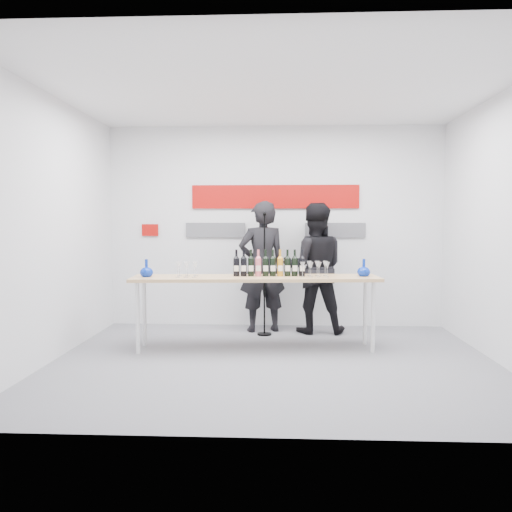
% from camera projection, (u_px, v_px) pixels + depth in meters
% --- Properties ---
extents(ground, '(5.00, 5.00, 0.00)m').
position_uv_depth(ground, '(273.00, 362.00, 5.62)').
color(ground, slate).
rests_on(ground, ground).
extents(back_wall, '(5.00, 0.04, 3.00)m').
position_uv_depth(back_wall, '(275.00, 227.00, 7.51)').
color(back_wall, silver).
rests_on(back_wall, ground).
extents(signage, '(3.38, 0.02, 0.79)m').
position_uv_depth(signage, '(271.00, 206.00, 7.47)').
color(signage, '#A20A06').
rests_on(signage, back_wall).
extents(tasting_table, '(3.05, 0.80, 0.90)m').
position_uv_depth(tasting_table, '(256.00, 282.00, 6.12)').
color(tasting_table, tan).
rests_on(tasting_table, ground).
extents(wine_bottles, '(0.89, 0.13, 0.33)m').
position_uv_depth(wine_bottles, '(269.00, 263.00, 6.14)').
color(wine_bottles, black).
rests_on(wine_bottles, tasting_table).
extents(decanter_left, '(0.16, 0.16, 0.21)m').
position_uv_depth(decanter_left, '(146.00, 268.00, 6.08)').
color(decanter_left, '#08279D').
rests_on(decanter_left, tasting_table).
extents(decanter_right, '(0.16, 0.16, 0.21)m').
position_uv_depth(decanter_right, '(364.00, 268.00, 6.14)').
color(decanter_right, '#08279D').
rests_on(decanter_right, tasting_table).
extents(glasses_left, '(0.27, 0.24, 0.18)m').
position_uv_depth(glasses_left, '(187.00, 269.00, 6.09)').
color(glasses_left, silver).
rests_on(glasses_left, tasting_table).
extents(glasses_right, '(0.37, 0.24, 0.18)m').
position_uv_depth(glasses_right, '(314.00, 269.00, 6.12)').
color(glasses_right, silver).
rests_on(glasses_right, tasting_table).
extents(presenter_left, '(0.78, 0.61, 1.87)m').
position_uv_depth(presenter_left, '(262.00, 267.00, 7.13)').
color(presenter_left, black).
rests_on(presenter_left, ground).
extents(presenter_right, '(0.90, 0.70, 1.84)m').
position_uv_depth(presenter_right, '(314.00, 268.00, 7.07)').
color(presenter_right, black).
rests_on(presenter_right, ground).
extents(mic_stand, '(0.20, 0.20, 1.71)m').
position_uv_depth(mic_stand, '(264.00, 298.00, 6.92)').
color(mic_stand, black).
rests_on(mic_stand, ground).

